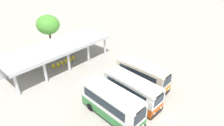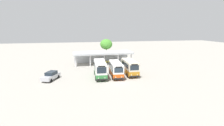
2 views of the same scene
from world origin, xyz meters
TOP-DOWN VIEW (x-y plane):
  - ground_plane at (0.00, 0.00)m, footprint 180.00×180.00m
  - city_bus_nearest_orange at (-2.97, 4.04)m, footprint 2.58×7.31m
  - city_bus_second_in_row at (0.31, 3.89)m, footprint 2.58×7.12m
  - city_bus_middle_cream at (3.59, 4.73)m, footprint 2.47×7.01m
  - parked_car_flank at (-12.65, 4.13)m, footprint 3.37×4.83m
  - terminal_canopy at (-0.35, 17.66)m, footprint 16.29×5.91m
  - waiting_chair_end_by_column at (-1.70, 16.60)m, footprint 0.45×0.45m
  - waiting_chair_second_from_end at (-0.97, 16.47)m, footprint 0.45×0.45m
  - waiting_chair_middle_seat at (-0.24, 16.51)m, footprint 0.45×0.45m
  - waiting_chair_fourth_seat at (0.49, 16.49)m, footprint 0.45×0.45m
  - waiting_chair_fifth_seat at (1.22, 16.52)m, footprint 0.45×0.45m
  - waiting_chair_far_end_seat at (1.95, 16.54)m, footprint 0.45×0.45m
  - roadside_tree_behind_canopy at (1.46, 21.91)m, footprint 3.71×3.71m

SIDE VIEW (x-z plane):
  - ground_plane at x=0.00m, z-range 0.00..0.00m
  - waiting_chair_end_by_column at x=-1.70m, z-range 0.09..0.95m
  - waiting_chair_second_from_end at x=-0.97m, z-range 0.09..0.95m
  - waiting_chair_middle_seat at x=-0.24m, z-range 0.09..0.95m
  - waiting_chair_fourth_seat at x=0.49m, z-range 0.09..0.95m
  - waiting_chair_fifth_seat at x=1.22m, z-range 0.09..0.95m
  - waiting_chair_far_end_seat at x=1.95m, z-range 0.09..0.95m
  - parked_car_flank at x=-12.65m, z-range 0.02..1.64m
  - city_bus_second_in_row at x=0.31m, z-range 0.17..3.17m
  - city_bus_middle_cream at x=3.59m, z-range 0.17..3.31m
  - city_bus_nearest_orange at x=-2.97m, z-range 0.17..3.48m
  - terminal_canopy at x=-0.35m, z-range 0.95..4.35m
  - roadside_tree_behind_canopy at x=1.46m, z-range 1.69..8.28m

